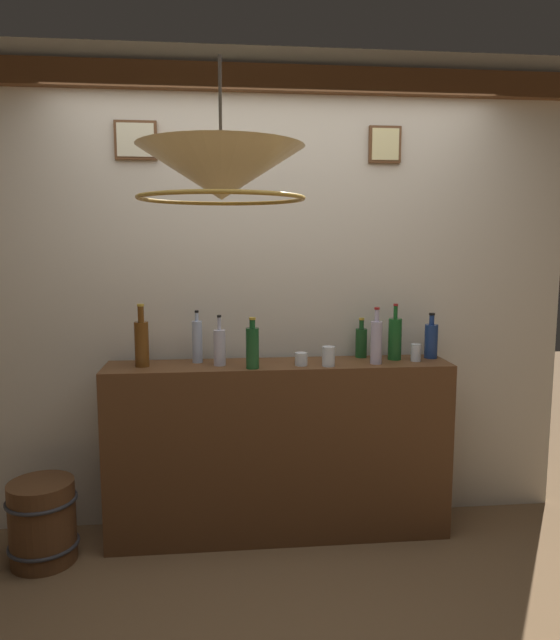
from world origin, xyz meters
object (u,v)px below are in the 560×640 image
object	(u,v)px
liquor_bottle_scotch	(197,341)
glass_tumbler_rocks	(416,353)
liquor_bottle_bourbon	(252,347)
liquor_bottle_rum	(431,340)
glass_tumbler_shot	(328,356)
glass_tumbler_highball	(301,359)
liquor_bottle_whiskey	(361,342)
liquor_bottle_gin	(395,338)
pendant_lamp	(221,175)
wooden_barrel	(43,522)
liquor_bottle_amaro	(376,341)
liquor_bottle_vodka	(142,342)
liquor_bottle_brandy	(220,347)

from	to	relation	value
liquor_bottle_scotch	glass_tumbler_rocks	size ratio (longest dim) A/B	3.01
liquor_bottle_bourbon	liquor_bottle_rum	world-z (taller)	liquor_bottle_bourbon
liquor_bottle_bourbon	glass_tumbler_shot	distance (m)	0.42
glass_tumbler_highball	liquor_bottle_bourbon	bearing A→B (deg)	-170.12
liquor_bottle_whiskey	liquor_bottle_bourbon	bearing A→B (deg)	-160.07
liquor_bottle_gin	glass_tumbler_highball	xyz separation A→B (m)	(-0.55, -0.10, -0.09)
liquor_bottle_bourbon	pendant_lamp	distance (m)	1.17
glass_tumbler_rocks	wooden_barrel	xyz separation A→B (m)	(-2.04, -0.15, -0.83)
liquor_bottle_gin	liquor_bottle_bourbon	bearing A→B (deg)	-169.59
wooden_barrel	glass_tumbler_highball	bearing A→B (deg)	4.35
liquor_bottle_bourbon	liquor_bottle_whiskey	size ratio (longest dim) A/B	1.18
liquor_bottle_rum	liquor_bottle_amaro	world-z (taller)	liquor_bottle_amaro
liquor_bottle_amaro	liquor_bottle_vodka	size ratio (longest dim) A/B	0.92
liquor_bottle_gin	glass_tumbler_highball	world-z (taller)	liquor_bottle_gin
liquor_bottle_vodka	wooden_barrel	world-z (taller)	liquor_bottle_vodka
liquor_bottle_amaro	glass_tumbler_rocks	distance (m)	0.26
liquor_bottle_bourbon	glass_tumbler_rocks	distance (m)	0.94
liquor_bottle_rum	wooden_barrel	xyz separation A→B (m)	(-2.15, -0.23, -0.89)
liquor_bottle_whiskey	wooden_barrel	size ratio (longest dim) A/B	0.53
liquor_bottle_brandy	glass_tumbler_highball	distance (m)	0.45
liquor_bottle_whiskey	liquor_bottle_brandy	bearing A→B (deg)	-170.39
liquor_bottle_amaro	glass_tumbler_rocks	size ratio (longest dim) A/B	3.23
liquor_bottle_scotch	glass_tumbler_shot	world-z (taller)	liquor_bottle_scotch
liquor_bottle_vodka	wooden_barrel	size ratio (longest dim) A/B	0.78
liquor_bottle_bourbon	liquor_bottle_whiskey	world-z (taller)	liquor_bottle_bourbon
liquor_bottle_brandy	liquor_bottle_amaro	distance (m)	0.86
liquor_bottle_whiskey	glass_tumbler_shot	world-z (taller)	liquor_bottle_whiskey
liquor_bottle_brandy	wooden_barrel	xyz separation A→B (m)	(-0.93, -0.15, -0.88)
liquor_bottle_bourbon	liquor_bottle_amaro	distance (m)	0.69
liquor_bottle_vodka	glass_tumbler_highball	distance (m)	0.87
liquor_bottle_whiskey	glass_tumbler_shot	xyz separation A→B (m)	(-0.23, -0.22, -0.04)
liquor_bottle_amaro	wooden_barrel	bearing A→B (deg)	-176.57
liquor_bottle_vodka	liquor_bottle_scotch	xyz separation A→B (m)	(0.29, 0.07, -0.01)
glass_tumbler_highball	wooden_barrel	xyz separation A→B (m)	(-1.38, -0.10, -0.82)
liquor_bottle_gin	liquor_bottle_scotch	distance (m)	1.12
glass_tumbler_rocks	glass_tumbler_shot	size ratio (longest dim) A/B	0.90
glass_tumbler_rocks	liquor_bottle_brandy	bearing A→B (deg)	-179.98
liquor_bottle_amaro	glass_tumbler_shot	size ratio (longest dim) A/B	2.92
liquor_bottle_bourbon	liquor_bottle_scotch	size ratio (longest dim) A/B	0.94
liquor_bottle_vodka	glass_tumbler_shot	distance (m)	1.01
glass_tumbler_shot	pendant_lamp	bearing A→B (deg)	-123.53
liquor_bottle_gin	glass_tumbler_shot	bearing A→B (deg)	-161.61
glass_tumbler_rocks	glass_tumbler_highball	world-z (taller)	glass_tumbler_rocks
liquor_bottle_brandy	glass_tumbler_shot	xyz separation A→B (m)	(0.59, -0.08, -0.05)
glass_tumbler_rocks	liquor_bottle_gin	bearing A→B (deg)	152.86
liquor_bottle_vodka	glass_tumbler_highball	xyz separation A→B (m)	(0.86, -0.06, -0.10)
liquor_bottle_brandy	liquor_bottle_gin	bearing A→B (deg)	3.18
glass_tumbler_rocks	wooden_barrel	size ratio (longest dim) A/B	0.22
liquor_bottle_scotch	glass_tumbler_rocks	xyz separation A→B (m)	(1.23, -0.09, -0.07)
wooden_barrel	liquor_bottle_brandy	bearing A→B (deg)	9.34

